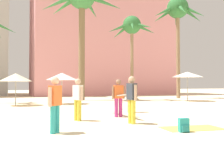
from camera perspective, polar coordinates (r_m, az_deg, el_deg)
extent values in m
plane|color=beige|center=(6.66, 5.77, -14.46)|extent=(120.00, 120.00, 0.00)
cube|color=pink|center=(37.76, -1.96, 7.40)|extent=(18.86, 8.55, 15.20)
cylinder|color=#896B4C|center=(28.39, 13.71, 4.47)|extent=(0.38, 0.38, 9.21)
sphere|color=#2D6B33|center=(29.26, 13.63, 13.46)|extent=(2.17, 2.17, 2.17)
cone|color=#2D6B33|center=(29.87, 16.41, 11.91)|extent=(2.40, 0.73, 1.68)
cone|color=#2D6B33|center=(30.66, 13.37, 11.54)|extent=(1.59, 2.30, 1.66)
cone|color=#2D6B33|center=(29.91, 10.74, 12.09)|extent=(1.57, 2.39, 1.45)
cone|color=#2D6B33|center=(28.16, 10.94, 12.88)|extent=(2.44, 0.63, 1.54)
cone|color=#2D6B33|center=(27.59, 14.53, 13.13)|extent=(1.26, 2.41, 1.62)
cone|color=#2D6B33|center=(28.59, 16.74, 12.57)|extent=(1.75, 2.23, 1.65)
cylinder|color=#896B4C|center=(24.43, 4.22, 2.58)|extent=(0.28, 0.28, 6.77)
sphere|color=#2D6B33|center=(24.93, 4.20, 10.35)|extent=(1.64, 1.64, 1.64)
cone|color=#2D6B33|center=(25.27, 7.06, 9.40)|extent=(1.94, 0.61, 1.02)
cone|color=#2D6B33|center=(26.03, 4.18, 8.72)|extent=(1.09, 1.81, 1.29)
cone|color=#2D6B33|center=(25.49, 1.83, 8.95)|extent=(1.29, 1.73, 1.29)
cone|color=#2D6B33|center=(24.46, 1.31, 9.69)|extent=(1.92, 0.55, 1.08)
cone|color=#2D6B33|center=(23.60, 4.35, 10.05)|extent=(1.05, 1.88, 1.14)
cone|color=#2D6B33|center=(24.03, 6.60, 10.15)|extent=(1.09, 1.92, 0.91)
cylinder|color=brown|center=(24.47, -6.39, 5.64)|extent=(0.56, 0.56, 9.37)
cone|color=#387A3D|center=(25.87, -1.47, 14.83)|extent=(3.30, 0.74, 1.41)
cone|color=#387A3D|center=(27.23, -4.46, 13.72)|extent=(2.44, 2.85, 1.62)
cone|color=#387A3D|center=(26.68, -9.99, 13.99)|extent=(2.33, 2.91, 1.70)
cone|color=#387A3D|center=(25.27, -11.17, 14.61)|extent=(3.19, 1.13, 1.94)
cone|color=#2D6B33|center=(22.75, -21.65, 9.13)|extent=(1.86, 0.50, 1.02)
cylinder|color=gray|center=(23.85, 15.57, -2.42)|extent=(0.06, 0.06, 2.47)
cone|color=white|center=(23.86, 15.55, 0.00)|extent=(2.64, 2.64, 0.45)
cylinder|color=gray|center=(19.28, -19.60, -2.96)|extent=(0.06, 0.06, 2.15)
cone|color=beige|center=(19.28, -19.58, -0.56)|extent=(2.18, 2.18, 0.54)
cylinder|color=gray|center=(19.84, -10.49, -2.88)|extent=(0.06, 0.06, 2.24)
cone|color=white|center=(19.84, -10.48, -0.40)|extent=(2.30, 2.30, 0.52)
cube|color=#F4CC4C|center=(9.29, 16.44, -10.78)|extent=(2.03, 1.25, 0.01)
cube|color=teal|center=(8.49, 14.82, -10.25)|extent=(0.33, 0.23, 0.42)
cube|color=#1E6F6B|center=(8.39, 15.19, -10.93)|extent=(0.22, 0.10, 0.18)
cylinder|color=#B7337F|center=(11.83, 0.91, -7.00)|extent=(0.16, 0.16, 0.81)
cylinder|color=#B7337F|center=(11.90, 1.81, -6.97)|extent=(0.16, 0.16, 0.81)
cube|color=orange|center=(11.83, 1.36, -3.64)|extent=(0.40, 0.22, 0.57)
sphere|color=#936B51|center=(11.82, 1.36, -1.58)|extent=(0.24, 0.24, 0.24)
cylinder|color=#936B51|center=(11.74, 0.22, -3.83)|extent=(0.10, 0.10, 0.54)
cylinder|color=#936B51|center=(11.92, 2.48, -3.80)|extent=(0.10, 0.10, 0.54)
ellipsoid|color=beige|center=(12.11, 0.82, -4.55)|extent=(0.30, 3.19, 0.35)
ellipsoid|color=#34B4B4|center=(12.11, 0.82, -4.55)|extent=(0.33, 3.20, 0.32)
cube|color=black|center=(10.93, 3.29, -4.84)|extent=(0.02, 0.12, 0.19)
cylinder|color=gold|center=(9.84, 4.50, -7.86)|extent=(0.18, 0.18, 0.87)
cylinder|color=gold|center=(10.01, 3.87, -7.76)|extent=(0.18, 0.18, 0.87)
cube|color=#333842|center=(9.87, 4.17, -3.58)|extent=(0.27, 0.43, 0.60)
sphere|color=tan|center=(9.87, 4.17, -1.03)|extent=(0.27, 0.27, 0.24)
cylinder|color=tan|center=(9.67, 4.98, -3.82)|extent=(0.11, 0.11, 0.57)
cylinder|color=tan|center=(10.09, 3.41, -3.75)|extent=(0.11, 0.11, 0.57)
cylinder|color=gold|center=(10.69, -6.89, -7.51)|extent=(0.21, 0.21, 0.82)
cylinder|color=gold|center=(10.85, -7.53, -7.43)|extent=(0.21, 0.21, 0.82)
cube|color=white|center=(10.73, -7.20, -3.77)|extent=(0.36, 0.45, 0.58)
sphere|color=#D1A889|center=(10.72, -7.19, -1.48)|extent=(0.31, 0.31, 0.24)
cylinder|color=#D1A889|center=(10.53, -6.39, -4.00)|extent=(0.13, 0.13, 0.55)
cylinder|color=#D1A889|center=(10.93, -7.98, -3.92)|extent=(0.13, 0.13, 0.55)
cylinder|color=orange|center=(13.80, 3.64, -6.16)|extent=(0.21, 0.21, 0.87)
cylinder|color=orange|center=(13.95, 4.21, -6.12)|extent=(0.21, 0.21, 0.87)
cube|color=beige|center=(13.84, 3.92, -3.17)|extent=(0.45, 0.35, 0.57)
sphere|color=tan|center=(13.84, 3.91, -1.41)|extent=(0.31, 0.31, 0.24)
cylinder|color=tan|center=(13.66, 3.20, -3.34)|extent=(0.13, 0.13, 0.54)
cylinder|color=tan|center=(14.02, 4.62, -3.30)|extent=(0.13, 0.13, 0.54)
cylinder|color=teal|center=(8.10, -12.31, -9.27)|extent=(0.23, 0.23, 0.81)
cylinder|color=teal|center=(8.27, -11.52, -9.13)|extent=(0.23, 0.23, 0.81)
cube|color=orange|center=(8.13, -11.88, -4.32)|extent=(0.43, 0.44, 0.58)
sphere|color=#D1A889|center=(8.12, -11.85, -1.28)|extent=(0.34, 0.34, 0.24)
cylinder|color=#D1A889|center=(7.92, -12.89, -4.63)|extent=(0.14, 0.14, 0.55)
cylinder|color=#D1A889|center=(8.34, -10.91, -4.51)|extent=(0.14, 0.14, 0.55)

